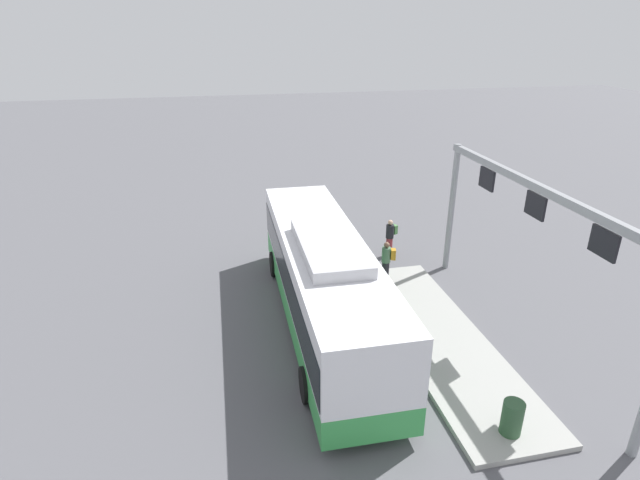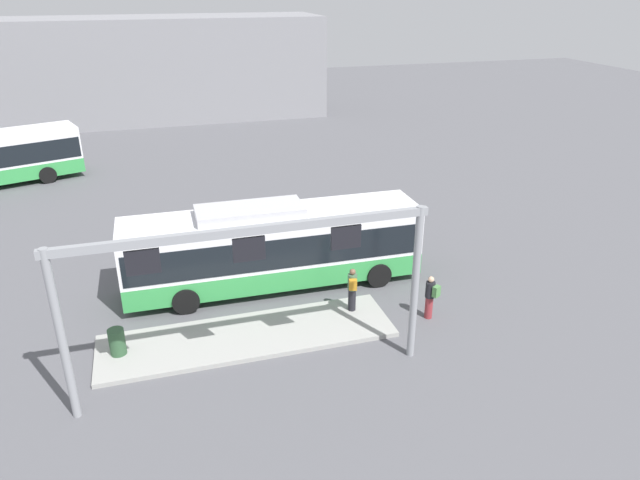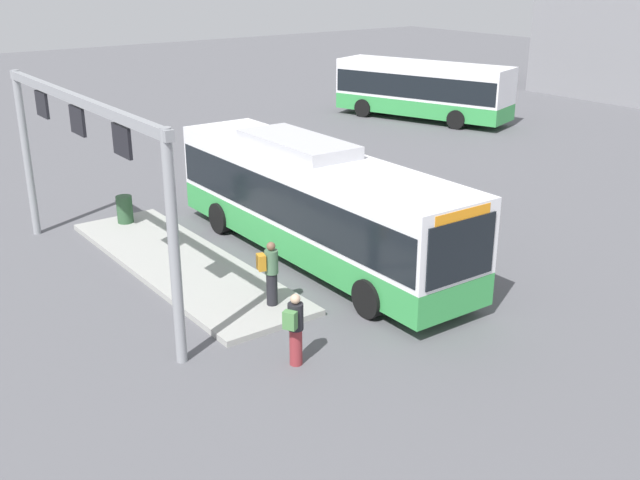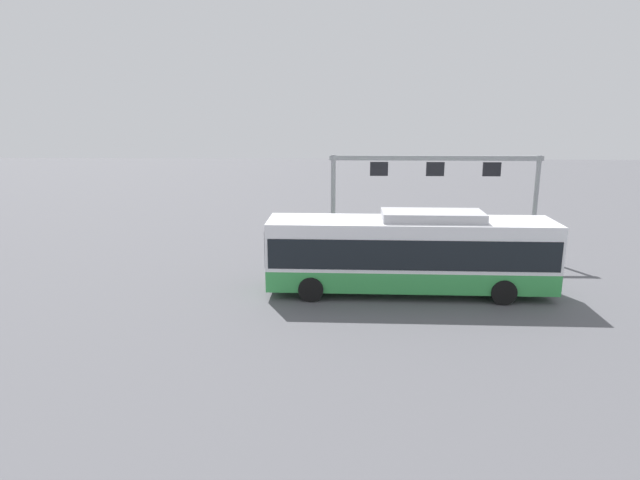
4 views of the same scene
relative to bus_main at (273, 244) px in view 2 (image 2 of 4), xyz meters
The scene contains 8 objects.
ground_plane 1.81m from the bus_main, ahead, with size 120.00×120.00×0.00m, color #56565B.
platform_curb 4.23m from the bus_main, 116.29° to the right, with size 10.00×2.80×0.16m, color #9E9E99.
bus_main is the anchor object (origin of this frame).
person_boarding 6.35m from the bus_main, 39.95° to the right, with size 0.52×0.60×1.67m.
person_waiting_near 3.79m from the bus_main, 53.22° to the right, with size 0.44×0.58×1.67m.
platform_sign_gantry 6.56m from the bus_main, 107.88° to the right, with size 10.64×0.24×5.20m.
station_building 33.71m from the bus_main, 94.07° to the left, with size 27.53×8.00×8.43m, color gray.
trash_bin 6.94m from the bus_main, 150.31° to the right, with size 0.52×0.52×0.90m, color #2D5133.
Camera 2 is at (-4.25, -20.51, 11.28)m, focal length 32.99 mm.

